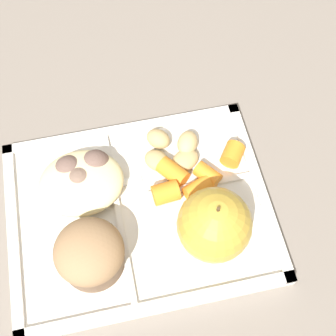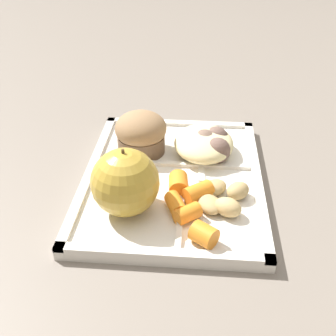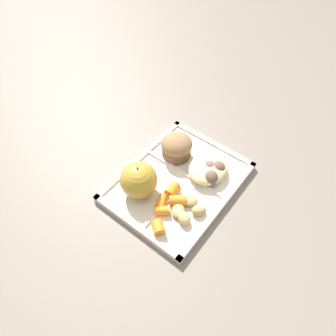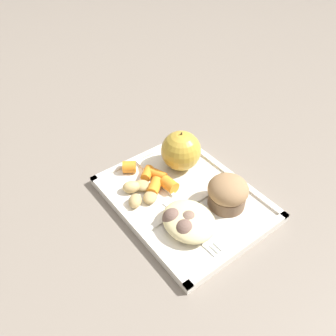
{
  "view_description": "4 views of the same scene",
  "coord_description": "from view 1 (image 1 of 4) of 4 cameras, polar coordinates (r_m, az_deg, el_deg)",
  "views": [
    {
      "loc": [
        0.01,
        0.22,
        0.53
      ],
      "look_at": [
        -0.04,
        -0.03,
        0.04
      ],
      "focal_mm": 49.87,
      "sensor_mm": 36.0,
      "label": 1
    },
    {
      "loc": [
        -0.47,
        -0.03,
        0.35
      ],
      "look_at": [
        -0.0,
        0.01,
        0.03
      ],
      "focal_mm": 44.62,
      "sensor_mm": 36.0,
      "label": 2
    },
    {
      "loc": [
        -0.35,
        -0.24,
        0.6
      ],
      "look_at": [
        -0.01,
        0.02,
        0.06
      ],
      "focal_mm": 32.89,
      "sensor_mm": 36.0,
      "label": 3
    },
    {
      "loc": [
        0.36,
        -0.32,
        0.52
      ],
      "look_at": [
        -0.05,
        -0.0,
        0.05
      ],
      "focal_mm": 37.98,
      "sensor_mm": 36.0,
      "label": 4
    }
  ],
  "objects": [
    {
      "name": "lunch_tray",
      "position": [
        0.57,
        -3.48,
        -5.33
      ],
      "size": [
        0.31,
        0.24,
        0.02
      ],
      "color": "silver",
      "rests_on": "ground"
    },
    {
      "name": "potato_chunk_corner",
      "position": [
        0.58,
        2.11,
        0.99
      ],
      "size": [
        0.05,
        0.04,
        0.02
      ],
      "primitive_type": "ellipsoid",
      "rotation": [
        0.0,
        0.0,
        0.46
      ],
      "color": "tan",
      "rests_on": "lunch_tray"
    },
    {
      "name": "carrot_slice_center",
      "position": [
        0.57,
        4.88,
        -0.82
      ],
      "size": [
        0.04,
        0.04,
        0.02
      ],
      "primitive_type": "cylinder",
      "rotation": [
        0.0,
        1.57,
        5.38
      ],
      "color": "orange",
      "rests_on": "lunch_tray"
    },
    {
      "name": "carrot_slice_tilted",
      "position": [
        0.56,
        -0.28,
        -3.04
      ],
      "size": [
        0.03,
        0.03,
        0.03
      ],
      "primitive_type": "cylinder",
      "rotation": [
        0.0,
        1.57,
        0.09
      ],
      "color": "orange",
      "rests_on": "lunch_tray"
    },
    {
      "name": "green_apple",
      "position": [
        0.52,
        5.7,
        -6.92
      ],
      "size": [
        0.08,
        0.08,
        0.09
      ],
      "color": "#B79333",
      "rests_on": "lunch_tray"
    },
    {
      "name": "potato_chunk_small",
      "position": [
        0.58,
        -1.35,
        0.92
      ],
      "size": [
        0.04,
        0.04,
        0.02
      ],
      "primitive_type": "ellipsoid",
      "rotation": [
        0.0,
        0.0,
        3.88
      ],
      "color": "tan",
      "rests_on": "lunch_tray"
    },
    {
      "name": "bran_muffin",
      "position": [
        0.52,
        -9.51,
        -10.28
      ],
      "size": [
        0.08,
        0.08,
        0.06
      ],
      "color": "brown",
      "rests_on": "lunch_tray"
    },
    {
      "name": "ground",
      "position": [
        0.58,
        -3.45,
        -5.62
      ],
      "size": [
        6.0,
        6.0,
        0.0
      ],
      "primitive_type": "plane",
      "color": "slate"
    },
    {
      "name": "carrot_slice_diagonal",
      "position": [
        0.59,
        7.9,
        1.66
      ],
      "size": [
        0.04,
        0.04,
        0.03
      ],
      "primitive_type": "cylinder",
      "rotation": [
        0.0,
        1.57,
        0.95
      ],
      "color": "orange",
      "rests_on": "lunch_tray"
    },
    {
      "name": "meatball_back",
      "position": [
        0.57,
        -10.66,
        -1.63
      ],
      "size": [
        0.04,
        0.04,
        0.04
      ],
      "primitive_type": "sphere",
      "color": "#755B4C",
      "rests_on": "lunch_tray"
    },
    {
      "name": "meatball_side",
      "position": [
        0.58,
        -8.81,
        0.37
      ],
      "size": [
        0.04,
        0.04,
        0.04
      ],
      "primitive_type": "sphere",
      "color": "brown",
      "rests_on": "lunch_tray"
    },
    {
      "name": "potato_chunk_golden",
      "position": [
        0.6,
        -1.19,
        3.59
      ],
      "size": [
        0.04,
        0.04,
        0.02
      ],
      "primitive_type": "ellipsoid",
      "rotation": [
        0.0,
        0.0,
        0.76
      ],
      "color": "tan",
      "rests_on": "lunch_tray"
    },
    {
      "name": "potato_chunk_large",
      "position": [
        0.59,
        2.38,
        3.08
      ],
      "size": [
        0.04,
        0.04,
        0.02
      ],
      "primitive_type": "ellipsoid",
      "rotation": [
        0.0,
        0.0,
        5.82
      ],
      "color": "tan",
      "rests_on": "lunch_tray"
    },
    {
      "name": "egg_noodle_pile",
      "position": [
        0.57,
        -10.57,
        -1.78
      ],
      "size": [
        0.1,
        0.09,
        0.04
      ],
      "primitive_type": "ellipsoid",
      "color": "beige",
      "rests_on": "lunch_tray"
    },
    {
      "name": "plastic_fork",
      "position": [
        0.58,
        -11.36,
        -2.94
      ],
      "size": [
        0.15,
        0.02,
        0.0
      ],
      "color": "white",
      "rests_on": "lunch_tray"
    },
    {
      "name": "carrot_slice_back",
      "position": [
        0.57,
        0.6,
        -0.51
      ],
      "size": [
        0.04,
        0.04,
        0.02
      ],
      "primitive_type": "cylinder",
      "rotation": [
        0.0,
        1.57,
        5.37
      ],
      "color": "orange",
      "rests_on": "lunch_tray"
    },
    {
      "name": "meatball_center",
      "position": [
        0.58,
        -11.92,
        -0.34
      ],
      "size": [
        0.04,
        0.04,
        0.04
      ],
      "primitive_type": "sphere",
      "color": "brown",
      "rests_on": "lunch_tray"
    },
    {
      "name": "carrot_slice_edge",
      "position": [
        0.57,
        3.63,
        -2.49
      ],
      "size": [
        0.04,
        0.03,
        0.02
      ],
      "primitive_type": "cylinder",
      "rotation": [
        0.0,
        1.57,
        0.39
      ],
      "color": "orange",
      "rests_on": "lunch_tray"
    },
    {
      "name": "meatball_front",
      "position": [
        0.57,
        -10.85,
        -1.57
      ],
      "size": [
        0.04,
        0.04,
        0.04
      ],
      "primitive_type": "sphere",
      "color": "#755B4C",
      "rests_on": "lunch_tray"
    }
  ]
}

